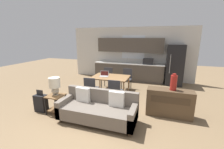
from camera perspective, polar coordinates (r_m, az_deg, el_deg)
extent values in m
plane|color=#7F6647|center=(4.19, -7.28, -17.56)|extent=(20.00, 20.00, 0.00)
cube|color=silver|center=(8.03, 6.94, 7.93)|extent=(6.40, 0.06, 2.70)
cube|color=white|center=(7.94, 8.07, 10.26)|extent=(1.17, 0.01, 1.17)
cube|color=#4C443D|center=(7.85, 6.24, 1.00)|extent=(3.52, 0.62, 0.86)
cube|color=silver|center=(7.76, 6.33, 4.23)|extent=(3.55, 0.65, 0.04)
cube|color=#B2B5B7|center=(7.73, 5.44, 4.39)|extent=(0.48, 0.36, 0.01)
cylinder|color=#B7BABC|center=(7.88, 5.74, 5.43)|extent=(0.02, 0.02, 0.24)
cube|color=#4C443D|center=(7.80, 6.74, 11.07)|extent=(3.34, 0.34, 0.70)
cube|color=black|center=(7.55, 13.61, 4.88)|extent=(0.48, 0.36, 0.28)
cube|color=black|center=(7.54, 22.78, 3.40)|extent=(0.75, 0.73, 1.88)
cylinder|color=silver|center=(7.13, 21.24, 3.76)|extent=(0.02, 0.02, 0.85)
cube|color=olive|center=(5.70, -0.58, -0.98)|extent=(1.37, 0.95, 0.04)
cylinder|color=olive|center=(5.67, -7.94, -5.05)|extent=(0.05, 0.05, 0.69)
cylinder|color=olive|center=(5.26, 4.41, -6.49)|extent=(0.05, 0.05, 0.69)
cylinder|color=olive|center=(6.39, -4.65, -2.78)|extent=(0.05, 0.05, 0.69)
cylinder|color=olive|center=(6.03, 6.35, -3.85)|extent=(0.05, 0.05, 0.69)
cylinder|color=#3D2D1E|center=(4.35, -18.99, -16.18)|extent=(0.05, 0.05, 0.10)
cylinder|color=#3D2D1E|center=(3.67, 6.46, -21.66)|extent=(0.05, 0.05, 0.10)
cylinder|color=#3D2D1E|center=(4.81, -14.29, -12.82)|extent=(0.05, 0.05, 0.10)
cylinder|color=#3D2D1E|center=(4.20, 8.39, -16.72)|extent=(0.05, 0.05, 0.10)
cube|color=#6B6056|center=(4.06, -5.65, -14.28)|extent=(2.04, 0.80, 0.33)
cube|color=#6B6056|center=(4.24, -3.87, -10.05)|extent=(2.04, 0.14, 0.71)
cube|color=#6B6056|center=(4.46, -17.08, -11.10)|extent=(0.14, 0.80, 0.47)
cube|color=#6B6056|center=(3.78, 8.11, -15.43)|extent=(0.14, 0.80, 0.47)
cube|color=silver|center=(4.28, -11.01, -7.51)|extent=(0.41, 0.15, 0.40)
cube|color=silver|center=(3.92, 1.76, -9.32)|extent=(0.40, 0.12, 0.40)
cube|color=brown|center=(4.67, -20.78, -7.58)|extent=(0.45, 0.45, 0.03)
cube|color=brown|center=(4.84, -20.35, -12.18)|extent=(0.40, 0.40, 0.02)
cube|color=black|center=(4.77, -24.01, -11.08)|extent=(0.03, 0.03, 0.52)
cube|color=black|center=(4.51, -20.07, -12.11)|extent=(0.03, 0.03, 0.52)
cube|color=black|center=(5.04, -20.88, -9.38)|extent=(0.03, 0.03, 0.52)
cube|color=black|center=(4.81, -17.02, -10.22)|extent=(0.03, 0.03, 0.52)
cylinder|color=#B2A893|center=(4.70, -20.70, -7.12)|extent=(0.16, 0.16, 0.02)
sphere|color=#B2A893|center=(4.66, -20.82, -5.81)|extent=(0.21, 0.21, 0.21)
cylinder|color=beige|center=(4.59, -21.08, -2.88)|extent=(0.31, 0.31, 0.29)
cube|color=brown|center=(4.58, 20.94, -10.04)|extent=(1.24, 0.39, 0.78)
cube|color=#413020|center=(4.34, 21.21, -9.20)|extent=(0.99, 0.01, 0.19)
cylinder|color=maroon|center=(4.39, 22.41, -2.93)|extent=(0.17, 0.17, 0.41)
cylinder|color=maroon|center=(4.33, 22.69, -0.02)|extent=(0.09, 0.09, 0.05)
cube|color=#38383D|center=(5.29, -7.71, -5.28)|extent=(0.46, 0.46, 0.04)
cube|color=#38383D|center=(5.04, -8.57, -3.58)|extent=(0.40, 0.07, 0.41)
cylinder|color=black|center=(5.46, -5.32, -7.18)|extent=(0.03, 0.03, 0.43)
cylinder|color=black|center=(5.57, -8.66, -6.85)|extent=(0.03, 0.03, 0.43)
cylinder|color=black|center=(5.17, -6.51, -8.50)|extent=(0.03, 0.03, 0.43)
cylinder|color=black|center=(5.28, -10.02, -8.11)|extent=(0.03, 0.03, 0.43)
cube|color=#38383D|center=(6.39, 5.48, -1.80)|extent=(0.43, 0.43, 0.04)
cube|color=#38383D|center=(6.52, 5.94, 0.53)|extent=(0.40, 0.04, 0.41)
cylinder|color=black|center=(6.35, 3.56, -4.10)|extent=(0.03, 0.03, 0.43)
cylinder|color=black|center=(6.27, 6.56, -4.41)|extent=(0.03, 0.03, 0.43)
cylinder|color=black|center=(6.66, 4.37, -3.24)|extent=(0.03, 0.03, 0.43)
cylinder|color=black|center=(6.58, 7.23, -3.52)|extent=(0.03, 0.03, 0.43)
cube|color=#38383D|center=(4.98, 1.42, -6.38)|extent=(0.43, 0.43, 0.04)
cube|color=#38383D|center=(4.73, 0.80, -4.63)|extent=(0.40, 0.04, 0.41)
cylinder|color=black|center=(5.18, 3.75, -8.37)|extent=(0.03, 0.03, 0.43)
cylinder|color=black|center=(5.26, 0.11, -7.98)|extent=(0.03, 0.03, 0.43)
cylinder|color=black|center=(4.88, 2.82, -9.83)|extent=(0.03, 0.03, 0.43)
cylinder|color=black|center=(4.96, -1.04, -9.38)|extent=(0.03, 0.03, 0.43)
cube|color=#38383D|center=(6.58, -2.09, -1.30)|extent=(0.44, 0.44, 0.04)
cube|color=#38383D|center=(6.70, -1.45, 0.96)|extent=(0.40, 0.05, 0.41)
cylinder|color=black|center=(6.56, -4.02, -3.50)|extent=(0.03, 0.03, 0.43)
cylinder|color=black|center=(6.43, -1.27, -3.83)|extent=(0.03, 0.03, 0.43)
cylinder|color=black|center=(6.86, -2.82, -2.71)|extent=(0.03, 0.03, 0.43)
cylinder|color=black|center=(6.73, -0.17, -3.01)|extent=(0.03, 0.03, 0.43)
cube|color=#B7BABC|center=(5.71, -3.07, -0.68)|extent=(0.35, 0.27, 0.02)
cube|color=#B7BABC|center=(5.80, -2.84, 0.48)|extent=(0.32, 0.11, 0.20)
cube|color=#4C1914|center=(5.79, -2.86, 0.46)|extent=(0.29, 0.09, 0.17)
cube|color=black|center=(5.06, -25.44, -9.80)|extent=(0.36, 0.22, 0.51)
cube|color=black|center=(4.95, -25.84, -6.22)|extent=(0.22, 0.02, 0.16)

